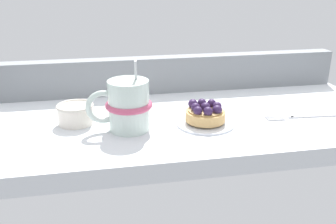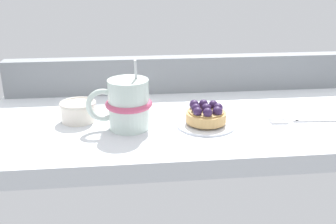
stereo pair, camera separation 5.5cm
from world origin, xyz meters
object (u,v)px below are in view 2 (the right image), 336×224
object	(u,v)px
sugar_bowl	(78,110)
raspberry_tart	(206,114)
dessert_fork	(308,120)
coffee_mug	(127,104)
dessert_plate	(206,123)

from	to	relation	value
sugar_bowl	raspberry_tart	bearing A→B (deg)	-12.15
raspberry_tart	dessert_fork	xyz separation A→B (cm)	(20.71, -0.37, -2.09)
coffee_mug	sugar_bowl	bearing A→B (deg)	152.76
coffee_mug	dessert_fork	xyz separation A→B (cm)	(35.83, -0.68, -4.53)
dessert_plate	sugar_bowl	world-z (taller)	sugar_bowl
raspberry_tart	sugar_bowl	xyz separation A→B (cm)	(-24.95, 5.37, -0.25)
dessert_fork	sugar_bowl	bearing A→B (deg)	172.83
dessert_plate	raspberry_tart	xyz separation A→B (cm)	(-0.00, 0.02, 2.01)
coffee_mug	dessert_fork	distance (cm)	36.12
raspberry_tart	dessert_fork	world-z (taller)	raspberry_tart
raspberry_tart	sugar_bowl	distance (cm)	25.53
dessert_plate	dessert_fork	world-z (taller)	dessert_plate
raspberry_tart	sugar_bowl	bearing A→B (deg)	167.85
dessert_fork	sugar_bowl	distance (cm)	46.06
dessert_fork	raspberry_tart	bearing A→B (deg)	178.97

